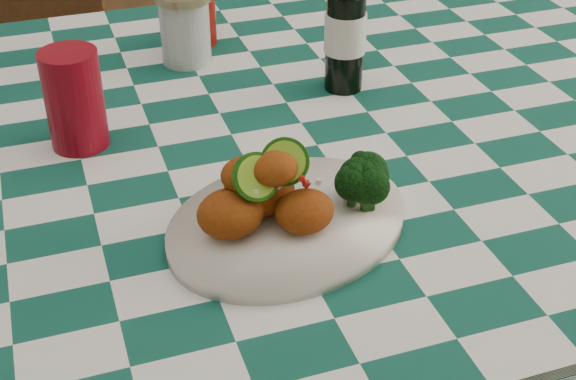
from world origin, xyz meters
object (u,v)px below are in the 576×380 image
object	(u,v)px
plate	(288,223)
ketchup_bottle	(195,4)
red_tumbler	(74,100)
mason_jar	(185,28)
beer_bottle	(346,20)
fried_chicken_pile	(272,187)
wooden_chair_right	(330,73)
dining_table	(241,340)
wooden_chair_left	(18,148)

from	to	relation	value
plate	ketchup_bottle	xyz separation A→B (m)	(0.03, 0.56, 0.06)
red_tumbler	mason_jar	xyz separation A→B (m)	(0.20, 0.21, -0.01)
mason_jar	beer_bottle	bearing A→B (deg)	-39.74
fried_chicken_pile	wooden_chair_right	distance (m)	1.10
red_tumbler	mason_jar	distance (m)	0.29
red_tumbler	mason_jar	world-z (taller)	red_tumbler
beer_bottle	dining_table	bearing A→B (deg)	-157.19
fried_chicken_pile	wooden_chair_left	bearing A→B (deg)	107.76
plate	wooden_chair_right	distance (m)	1.08
ketchup_bottle	mason_jar	xyz separation A→B (m)	(-0.03, -0.07, -0.01)
mason_jar	dining_table	bearing A→B (deg)	-89.02
beer_bottle	wooden_chair_right	world-z (taller)	beer_bottle
mason_jar	wooden_chair_left	distance (m)	0.69
red_tumbler	mason_jar	size ratio (longest dim) A/B	1.16
fried_chicken_pile	ketchup_bottle	bearing A→B (deg)	85.50
plate	wooden_chair_right	world-z (taller)	wooden_chair_right
dining_table	plate	size ratio (longest dim) A/B	5.57
plate	ketchup_bottle	distance (m)	0.56
plate	wooden_chair_right	xyz separation A→B (m)	(0.43, 0.94, -0.30)
dining_table	mason_jar	size ratio (longest dim) A/B	14.25
mason_jar	wooden_chair_left	world-z (taller)	mason_jar
plate	wooden_chair_right	bearing A→B (deg)	65.62
fried_chicken_pile	red_tumbler	bearing A→B (deg)	124.01
fried_chicken_pile	red_tumbler	distance (m)	0.33
red_tumbler	wooden_chair_left	world-z (taller)	red_tumbler
wooden_chair_left	ketchup_bottle	bearing A→B (deg)	-30.08
dining_table	ketchup_bottle	size ratio (longest dim) A/B	11.97
dining_table	beer_bottle	size ratio (longest dim) A/B	7.61
fried_chicken_pile	ketchup_bottle	size ratio (longest dim) A/B	1.01
plate	mason_jar	bearing A→B (deg)	90.95
mason_jar	wooden_chair_right	xyz separation A→B (m)	(0.43, 0.45, -0.35)
wooden_chair_right	fried_chicken_pile	bearing A→B (deg)	-124.93
beer_bottle	wooden_chair_left	xyz separation A→B (m)	(-0.51, 0.62, -0.47)
mason_jar	wooden_chair_right	distance (m)	0.72
dining_table	wooden_chair_right	distance (m)	0.83
fried_chicken_pile	mason_jar	bearing A→B (deg)	88.81
wooden_chair_left	wooden_chair_right	bearing A→B (deg)	18.19
wooden_chair_left	plate	bearing A→B (deg)	-53.58
ketchup_bottle	wooden_chair_right	distance (m)	0.66
red_tumbler	wooden_chair_left	xyz separation A→B (m)	(-0.11, 0.66, -0.43)
plate	fried_chicken_pile	distance (m)	0.06
wooden_chair_right	mason_jar	bearing A→B (deg)	-143.44
fried_chicken_pile	beer_bottle	world-z (taller)	beer_bottle
dining_table	plate	world-z (taller)	plate
plate	wooden_chair_left	world-z (taller)	wooden_chair_left
ketchup_bottle	beer_bottle	distance (m)	0.30
plate	mason_jar	world-z (taller)	mason_jar
mason_jar	wooden_chair_left	bearing A→B (deg)	124.73
mason_jar	wooden_chair_right	size ratio (longest dim) A/B	0.12
red_tumbler	beer_bottle	distance (m)	0.40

